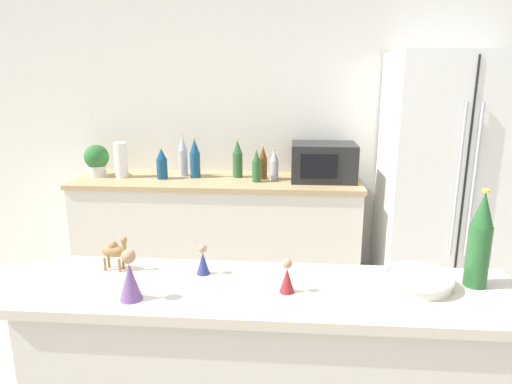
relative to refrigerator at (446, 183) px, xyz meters
The scene contains 19 objects.
wall_back 1.37m from the refrigerator, 162.25° to the left, with size 8.00×0.06×2.55m.
back_counter 1.76m from the refrigerator, behind, with size 2.19×0.63×0.90m.
refrigerator is the anchor object (origin of this frame).
potted_plant 2.65m from the refrigerator, behind, with size 0.19×0.19×0.25m.
paper_towel_roll 2.45m from the refrigerator, behind, with size 0.10×0.10×0.27m.
microwave 0.90m from the refrigerator, behind, with size 0.48×0.37×0.28m.
back_bottle_0 1.88m from the refrigerator, behind, with size 0.08×0.08×0.31m.
back_bottle_1 1.26m from the refrigerator, behind, with size 0.07×0.07×0.24m.
back_bottle_2 1.55m from the refrigerator, behind, with size 0.08×0.08×0.30m.
back_bottle_3 2.12m from the refrigerator, behind, with size 0.08×0.08×0.24m.
back_bottle_4 1.39m from the refrigerator, behind, with size 0.06×0.06×0.25m.
back_bottle_5 1.99m from the refrigerator, behind, with size 0.07×0.07×0.33m.
back_bottle_6 1.35m from the refrigerator, behind, with size 0.06×0.06×0.26m.
wine_bottle 1.89m from the refrigerator, 104.85° to the right, with size 0.08×0.08×0.34m.
fruit_bowl 1.96m from the refrigerator, 110.31° to the right, with size 0.24×0.24×0.05m.
camel_figurine 2.52m from the refrigerator, 134.94° to the right, with size 0.11×0.06×0.13m.
wise_man_figurine_blue 2.23m from the refrigerator, 120.57° to the right, with size 0.05×0.05×0.12m.
wise_man_figurine_crimson 2.30m from the refrigerator, 128.79° to the right, with size 0.05×0.05×0.11m.
wise_man_figurine_purple 2.59m from the refrigerator, 129.21° to the right, with size 0.07×0.07×0.17m.
Camera 1 is at (0.13, -1.00, 1.68)m, focal length 32.00 mm.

